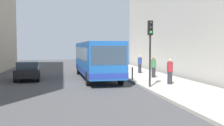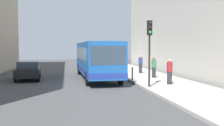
{
  "view_description": "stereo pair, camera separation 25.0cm",
  "coord_description": "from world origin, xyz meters",
  "px_view_note": "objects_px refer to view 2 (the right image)",
  "views": [
    {
      "loc": [
        -1.75,
        -18.39,
        2.59
      ],
      "look_at": [
        1.91,
        1.4,
        1.42
      ],
      "focal_mm": 42.55,
      "sensor_mm": 36.0,
      "label": 1
    },
    {
      "loc": [
        -1.5,
        -18.44,
        2.59
      ],
      "look_at": [
        1.91,
        1.4,
        1.42
      ],
      "focal_mm": 42.55,
      "sensor_mm": 36.0,
      "label": 2
    }
  ],
  "objects_px": {
    "car_beside_bus": "(28,70)",
    "pedestrian_mid_sidewalk": "(154,67)",
    "traffic_light": "(150,41)",
    "bollard_near": "(132,73)",
    "pedestrian_near_signal": "(170,71)",
    "car_behind_bus": "(92,62)",
    "pedestrian_far_sidewalk": "(140,64)",
    "bus": "(96,58)",
    "bollard_mid": "(126,71)"
  },
  "relations": [
    {
      "from": "traffic_light",
      "to": "pedestrian_far_sidewalk",
      "type": "bearing_deg",
      "value": 77.57
    },
    {
      "from": "car_behind_bus",
      "to": "pedestrian_near_signal",
      "type": "distance_m",
      "value": 17.43
    },
    {
      "from": "car_beside_bus",
      "to": "pedestrian_far_sidewalk",
      "type": "xyz_separation_m",
      "value": [
        10.02,
        2.26,
        0.23
      ]
    },
    {
      "from": "pedestrian_near_signal",
      "to": "pedestrian_mid_sidewalk",
      "type": "relative_size",
      "value": 1.01
    },
    {
      "from": "car_behind_bus",
      "to": "pedestrian_far_sidewalk",
      "type": "height_order",
      "value": "pedestrian_far_sidewalk"
    },
    {
      "from": "bollard_near",
      "to": "pedestrian_mid_sidewalk",
      "type": "height_order",
      "value": "pedestrian_mid_sidewalk"
    },
    {
      "from": "car_beside_bus",
      "to": "pedestrian_mid_sidewalk",
      "type": "height_order",
      "value": "pedestrian_mid_sidewalk"
    },
    {
      "from": "bus",
      "to": "pedestrian_mid_sidewalk",
      "type": "relative_size",
      "value": 6.54
    },
    {
      "from": "traffic_light",
      "to": "pedestrian_mid_sidewalk",
      "type": "height_order",
      "value": "traffic_light"
    },
    {
      "from": "pedestrian_near_signal",
      "to": "pedestrian_mid_sidewalk",
      "type": "xyz_separation_m",
      "value": [
        0.26,
        3.96,
        -0.01
      ]
    },
    {
      "from": "car_beside_bus",
      "to": "bus",
      "type": "bearing_deg",
      "value": 173.67
    },
    {
      "from": "pedestrian_far_sidewalk",
      "to": "traffic_light",
      "type": "bearing_deg",
      "value": -168.56
    },
    {
      "from": "pedestrian_near_signal",
      "to": "pedestrian_mid_sidewalk",
      "type": "height_order",
      "value": "pedestrian_near_signal"
    },
    {
      "from": "car_beside_bus",
      "to": "bollard_near",
      "type": "bearing_deg",
      "value": 158.21
    },
    {
      "from": "traffic_light",
      "to": "pedestrian_near_signal",
      "type": "bearing_deg",
      "value": 28.45
    },
    {
      "from": "pedestrian_mid_sidewalk",
      "to": "pedestrian_far_sidewalk",
      "type": "height_order",
      "value": "pedestrian_far_sidewalk"
    },
    {
      "from": "traffic_light",
      "to": "bollard_mid",
      "type": "distance_m",
      "value": 6.61
    },
    {
      "from": "car_beside_bus",
      "to": "pedestrian_mid_sidewalk",
      "type": "relative_size",
      "value": 2.66
    },
    {
      "from": "bollard_near",
      "to": "pedestrian_near_signal",
      "type": "xyz_separation_m",
      "value": [
        1.8,
        -2.95,
        0.38
      ]
    },
    {
      "from": "traffic_light",
      "to": "bollard_mid",
      "type": "height_order",
      "value": "traffic_light"
    },
    {
      "from": "bollard_near",
      "to": "pedestrian_mid_sidewalk",
      "type": "distance_m",
      "value": 2.32
    },
    {
      "from": "traffic_light",
      "to": "pedestrian_mid_sidewalk",
      "type": "xyz_separation_m",
      "value": [
        1.95,
        4.88,
        -2.01
      ]
    },
    {
      "from": "car_beside_bus",
      "to": "bollard_mid",
      "type": "xyz_separation_m",
      "value": [
        8.0,
        -0.29,
        -0.16
      ]
    },
    {
      "from": "bus",
      "to": "pedestrian_mid_sidewalk",
      "type": "height_order",
      "value": "bus"
    },
    {
      "from": "traffic_light",
      "to": "pedestrian_mid_sidewalk",
      "type": "relative_size",
      "value": 2.42
    },
    {
      "from": "bollard_near",
      "to": "pedestrian_near_signal",
      "type": "relative_size",
      "value": 0.56
    },
    {
      "from": "bus",
      "to": "pedestrian_far_sidewalk",
      "type": "height_order",
      "value": "bus"
    },
    {
      "from": "bollard_near",
      "to": "pedestrian_far_sidewalk",
      "type": "xyz_separation_m",
      "value": [
        2.02,
        4.84,
        0.38
      ]
    },
    {
      "from": "pedestrian_near_signal",
      "to": "bollard_near",
      "type": "bearing_deg",
      "value": 165.05
    },
    {
      "from": "bus",
      "to": "car_behind_bus",
      "type": "height_order",
      "value": "bus"
    },
    {
      "from": "car_behind_bus",
      "to": "traffic_light",
      "type": "relative_size",
      "value": 1.1
    },
    {
      "from": "pedestrian_far_sidewalk",
      "to": "bus",
      "type": "bearing_deg",
      "value": 142.66
    },
    {
      "from": "bollard_near",
      "to": "pedestrian_far_sidewalk",
      "type": "height_order",
      "value": "pedestrian_far_sidewalk"
    },
    {
      "from": "pedestrian_far_sidewalk",
      "to": "car_behind_bus",
      "type": "bearing_deg",
      "value": 45.99
    },
    {
      "from": "car_beside_bus",
      "to": "traffic_light",
      "type": "distance_m",
      "value": 10.59
    },
    {
      "from": "traffic_light",
      "to": "car_behind_bus",
      "type": "bearing_deg",
      "value": 95.87
    },
    {
      "from": "traffic_light",
      "to": "bollard_near",
      "type": "distance_m",
      "value": 4.55
    },
    {
      "from": "traffic_light",
      "to": "bollard_mid",
      "type": "bearing_deg",
      "value": 90.93
    },
    {
      "from": "bollard_near",
      "to": "bollard_mid",
      "type": "bearing_deg",
      "value": 90.0
    },
    {
      "from": "car_beside_bus",
      "to": "traffic_light",
      "type": "xyz_separation_m",
      "value": [
        8.1,
        -6.45,
        2.22
      ]
    },
    {
      "from": "bus",
      "to": "bollard_near",
      "type": "relative_size",
      "value": 11.66
    },
    {
      "from": "car_beside_bus",
      "to": "pedestrian_far_sidewalk",
      "type": "bearing_deg",
      "value": -171.23
    },
    {
      "from": "car_behind_bus",
      "to": "bollard_near",
      "type": "xyz_separation_m",
      "value": [
        1.75,
        -14.11,
        -0.16
      ]
    },
    {
      "from": "bus",
      "to": "pedestrian_mid_sidewalk",
      "type": "distance_m",
      "value": 4.81
    },
    {
      "from": "bollard_near",
      "to": "bollard_mid",
      "type": "distance_m",
      "value": 2.29
    },
    {
      "from": "car_beside_bus",
      "to": "car_behind_bus",
      "type": "xyz_separation_m",
      "value": [
        6.25,
        11.54,
        0.0
      ]
    },
    {
      "from": "traffic_light",
      "to": "bus",
      "type": "bearing_deg",
      "value": 112.78
    },
    {
      "from": "pedestrian_near_signal",
      "to": "pedestrian_far_sidewalk",
      "type": "distance_m",
      "value": 7.8
    },
    {
      "from": "car_beside_bus",
      "to": "pedestrian_far_sidewalk",
      "type": "distance_m",
      "value": 10.28
    },
    {
      "from": "pedestrian_near_signal",
      "to": "car_behind_bus",
      "type": "bearing_deg",
      "value": 145.45
    }
  ]
}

